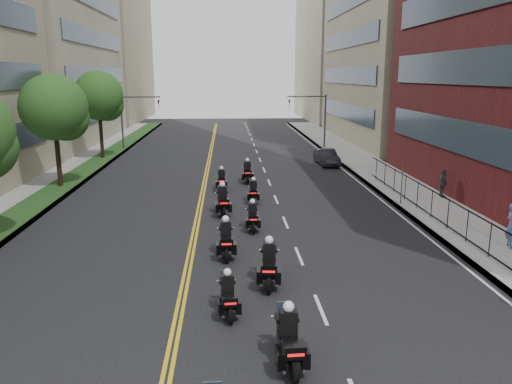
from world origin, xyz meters
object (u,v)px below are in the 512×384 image
motorcycle_2 (228,297)px  parked_sedan (327,157)px  motorcycle_4 (226,241)px  motorcycle_6 (223,202)px  motorcycle_1 (289,341)px  motorcycle_3 (269,266)px  motorcycle_5 (253,218)px  motorcycle_7 (253,192)px  pedestrian_a (512,226)px  motorcycle_8 (222,181)px  motorcycle_9 (247,173)px  pedestrian_c (443,183)px

motorcycle_2 → parked_sedan: 28.41m
motorcycle_4 → motorcycle_6: bearing=90.0°
motorcycle_2 → parked_sedan: motorcycle_2 is taller
motorcycle_1 → motorcycle_3: motorcycle_3 is taller
motorcycle_1 → motorcycle_5: size_ratio=1.13×
motorcycle_3 → motorcycle_5: size_ratio=1.17×
motorcycle_2 → parked_sedan: bearing=67.5°
motorcycle_7 → parked_sedan: size_ratio=0.51×
pedestrian_a → motorcycle_2: bearing=124.9°
motorcycle_2 → pedestrian_a: bearing=18.1°
motorcycle_1 → motorcycle_7: bearing=87.2°
motorcycle_8 → motorcycle_9: size_ratio=0.92×
motorcycle_5 → motorcycle_9: 11.33m
motorcycle_2 → pedestrian_a: 13.51m
pedestrian_a → motorcycle_1: bearing=139.4°
motorcycle_3 → parked_sedan: bearing=79.5°
motorcycle_5 → motorcycle_8: bearing=100.5°
motorcycle_5 → motorcycle_6: 3.20m
motorcycle_4 → motorcycle_9: size_ratio=1.00×
motorcycle_9 → pedestrian_c: size_ratio=1.37×
motorcycle_3 → pedestrian_a: bearing=20.9°
motorcycle_2 → motorcycle_7: motorcycle_7 is taller
parked_sedan → pedestrian_a: size_ratio=2.08×
motorcycle_8 → motorcycle_5: bearing=-79.3°
motorcycle_3 → pedestrian_c: pedestrian_c is taller
motorcycle_6 → motorcycle_9: motorcycle_6 is taller
motorcycle_5 → pedestrian_a: (11.16, -3.69, 0.52)m
motorcycle_9 → pedestrian_a: pedestrian_a is taller
motorcycle_1 → motorcycle_9: (-0.11, 23.32, -0.00)m
motorcycle_3 → pedestrian_c: size_ratio=1.42×
motorcycle_2 → motorcycle_3: bearing=51.3°
motorcycle_8 → pedestrian_a: pedestrian_a is taller
motorcycle_3 → motorcycle_8: (-1.87, 15.72, -0.08)m
motorcycle_6 → parked_sedan: bearing=55.3°
motorcycle_4 → motorcycle_5: size_ratio=1.13×
motorcycle_5 → motorcycle_6: bearing=118.3°
motorcycle_2 → parked_sedan: size_ratio=0.50×
pedestrian_c → motorcycle_4: bearing=126.1°
motorcycle_8 → motorcycle_9: 2.95m
motorcycle_5 → pedestrian_c: size_ratio=1.21×
pedestrian_a → motorcycle_6: bearing=74.7°
motorcycle_4 → motorcycle_7: size_ratio=1.14×
motorcycle_8 → pedestrian_a: (12.78, -12.71, 0.50)m
motorcycle_4 → motorcycle_3: bearing=-64.1°
motorcycle_8 → pedestrian_c: bearing=-13.7°
motorcycle_4 → pedestrian_a: size_ratio=1.21×
motorcycle_8 → parked_sedan: size_ratio=0.53×
motorcycle_6 → parked_sedan: motorcycle_6 is taller
motorcycle_6 → motorcycle_9: size_ratio=1.06×
motorcycle_3 → motorcycle_9: motorcycle_3 is taller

